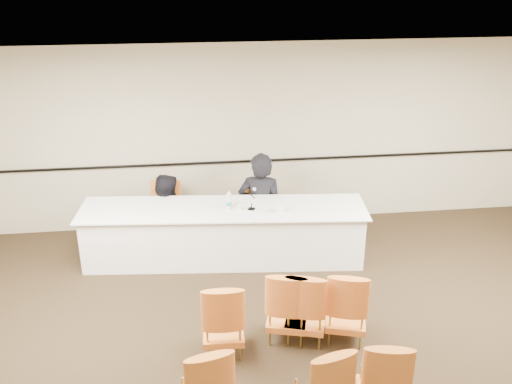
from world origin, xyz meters
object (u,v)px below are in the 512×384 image
(microphone, at_px, (252,200))
(aud_chair_back_left, at_px, (205,383))
(panelist_main_chair, at_px, (261,212))
(aud_chair_extra, at_px, (287,304))
(coffee_cup, at_px, (280,209))
(aud_chair_front_left, at_px, (223,317))
(panelist_main, at_px, (261,212))
(panel_table, at_px, (224,234))
(drinking_glass, at_px, (240,207))
(aud_chair_back_right, at_px, (383,376))
(aud_chair_front_mid, at_px, (306,305))
(aud_chair_front_right, at_px, (347,305))
(aud_chair_back_mid, at_px, (322,384))
(water_bottle, at_px, (229,200))
(panelist_second, at_px, (166,224))
(panelist_second_chair, at_px, (165,214))

(microphone, xyz_separation_m, aud_chair_back_left, (-0.81, -3.09, -0.50))
(panelist_main_chair, bearing_deg, aud_chair_extra, -85.09)
(aud_chair_back_left, bearing_deg, coffee_cup, 55.14)
(panelist_main_chair, bearing_deg, aud_chair_front_left, -100.86)
(panelist_main, distance_m, coffee_cup, 0.91)
(panelist_main, distance_m, aud_chair_front_left, 2.80)
(panel_table, height_order, aud_chair_back_left, aud_chair_back_left)
(drinking_glass, relative_size, aud_chair_back_right, 0.11)
(panelist_main_chair, height_order, aud_chair_front_mid, same)
(microphone, relative_size, aud_chair_front_right, 0.30)
(panelist_main, bearing_deg, coffee_cup, 117.61)
(panel_table, height_order, drinking_glass, drinking_glass)
(aud_chair_back_left, height_order, aud_chair_extra, same)
(aud_chair_front_left, relative_size, aud_chair_front_right, 1.00)
(aud_chair_back_mid, distance_m, aud_chair_back_right, 0.62)
(coffee_cup, bearing_deg, aud_chair_front_mid, -89.40)
(water_bottle, height_order, aud_chair_front_left, water_bottle)
(panelist_main_chair, bearing_deg, microphone, -103.15)
(panelist_main, height_order, drinking_glass, panelist_main)
(panelist_main, relative_size, coffee_cup, 15.26)
(aud_chair_front_mid, bearing_deg, panelist_main, 112.36)
(panelist_second, bearing_deg, aud_chair_back_left, 109.62)
(panelist_second_chair, bearing_deg, aud_chair_front_left, -70.74)
(panelist_main, relative_size, aud_chair_back_mid, 2.06)
(panelist_main_chair, xyz_separation_m, water_bottle, (-0.53, -0.55, 0.48))
(panel_table, relative_size, aud_chair_front_right, 4.37)
(panelist_main, height_order, aud_chair_back_left, panelist_main)
(panelist_second_chair, distance_m, aud_chair_front_left, 2.92)
(panelist_main_chair, xyz_separation_m, coffee_cup, (0.18, -0.80, 0.42))
(aud_chair_front_right, bearing_deg, aud_chair_extra, -172.06)
(panel_table, bearing_deg, aud_chair_front_left, -88.97)
(aud_chair_back_mid, bearing_deg, aud_chair_front_left, 110.87)
(panelist_main_chair, relative_size, water_bottle, 3.74)
(aud_chair_back_left, bearing_deg, drinking_glass, 65.69)
(water_bottle, height_order, aud_chair_front_right, water_bottle)
(panelist_main_chair, distance_m, aud_chair_back_right, 3.91)
(panel_table, xyz_separation_m, panelist_main_chair, (0.62, 0.54, 0.06))
(aud_chair_front_left, distance_m, aud_chair_extra, 0.78)
(panel_table, bearing_deg, water_bottle, 1.65)
(panelist_second_chair, bearing_deg, aud_chair_front_right, -46.79)
(panelist_main, relative_size, aud_chair_front_right, 2.06)
(aud_chair_front_left, bearing_deg, microphone, 76.78)
(drinking_glass, distance_m, aud_chair_back_right, 3.39)
(panelist_second, distance_m, aud_chair_back_left, 3.90)
(panelist_second, xyz_separation_m, aud_chair_back_mid, (1.56, -4.02, 0.18))
(aud_chair_front_left, bearing_deg, panelist_main_chair, 76.05)
(panelist_second_chair, height_order, aud_chair_back_left, same)
(panelist_second, distance_m, aud_chair_back_right, 4.54)
(panelist_main_chair, distance_m, microphone, 0.84)
(coffee_cup, height_order, aud_chair_back_mid, coffee_cup)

